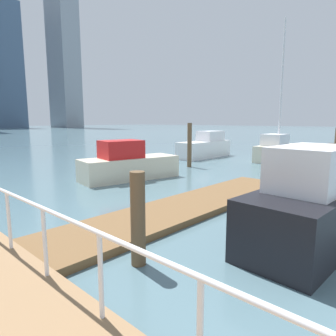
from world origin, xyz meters
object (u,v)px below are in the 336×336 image
at_px(moored_boat_0, 128,164).
at_px(moored_boat_2, 205,147).
at_px(moored_boat_1, 277,150).
at_px(moored_boat_3, 317,204).

relative_size(moored_boat_0, moored_boat_2, 0.96).
xyz_separation_m(moored_boat_0, moored_boat_1, (11.10, -2.39, 0.07)).
bearing_deg(moored_boat_0, moored_boat_2, 14.50).
bearing_deg(moored_boat_2, moored_boat_0, -165.50).
height_order(moored_boat_0, moored_boat_2, moored_boat_2).
height_order(moored_boat_2, moored_boat_3, moored_boat_3).
distance_m(moored_boat_0, moored_boat_2, 9.80).
distance_m(moored_boat_1, moored_boat_2, 5.11).
relative_size(moored_boat_2, moored_boat_3, 0.98).
xyz_separation_m(moored_boat_0, moored_boat_3, (-1.70, -8.76, 0.14)).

